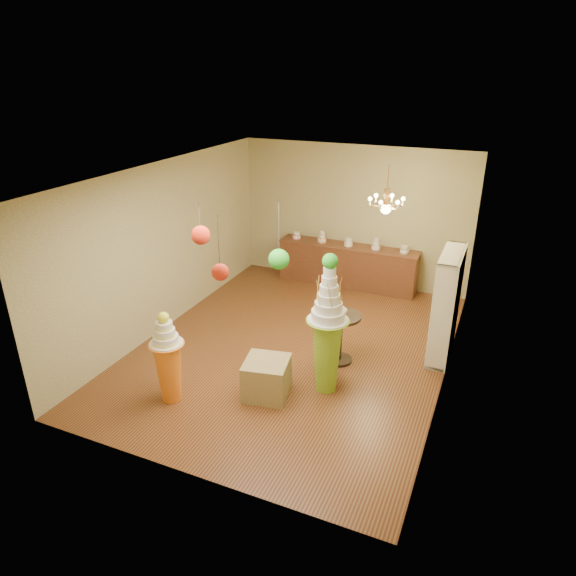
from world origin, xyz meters
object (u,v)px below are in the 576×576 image
at_px(pedestal_green, 327,338).
at_px(round_table, 340,332).
at_px(sideboard, 347,265).
at_px(pedestal_orange, 169,364).

xyz_separation_m(pedestal_green, round_table, (-0.07, 0.84, -0.32)).
bearing_deg(sideboard, pedestal_green, -76.94).
height_order(pedestal_orange, sideboard, pedestal_orange).
xyz_separation_m(pedestal_orange, sideboard, (1.07, 5.05, -0.11)).
distance_m(sideboard, round_table, 3.18).
xyz_separation_m(pedestal_green, sideboard, (-0.91, 3.91, -0.38)).
distance_m(pedestal_green, round_table, 0.90).
bearing_deg(pedestal_orange, sideboard, 78.06).
bearing_deg(sideboard, round_table, -74.75).
height_order(sideboard, round_table, sideboard).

